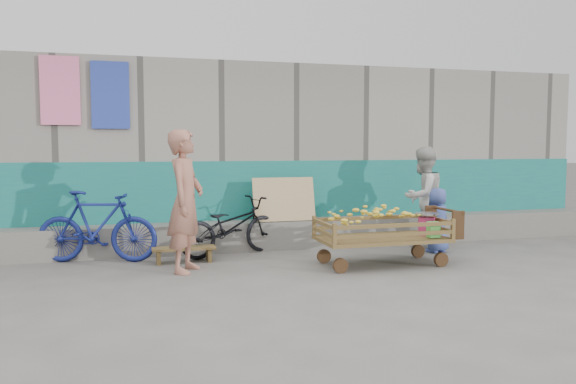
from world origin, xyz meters
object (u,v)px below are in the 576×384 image
object	(u,v)px
vendor_man	(186,201)
banana_cart	(380,225)
bicycle_dark	(231,226)
child	(438,220)
woman	(423,197)
bicycle_blue	(97,227)
bench	(184,251)

from	to	relation	value
vendor_man	banana_cart	bearing A→B (deg)	-72.52
bicycle_dark	child	bearing A→B (deg)	-121.90
woman	child	bearing A→B (deg)	66.53
bicycle_dark	bicycle_blue	xyz separation A→B (m)	(-1.90, 0.01, 0.07)
banana_cart	woman	bearing A→B (deg)	40.98
bench	vendor_man	world-z (taller)	vendor_man
child	banana_cart	bearing A→B (deg)	3.68
vendor_man	child	world-z (taller)	vendor_man
bicycle_blue	bicycle_dark	bearing A→B (deg)	-74.82
bicycle_blue	child	bearing A→B (deg)	-81.64
bench	woman	bearing A→B (deg)	2.93
bench	child	world-z (taller)	child
banana_cart	bicycle_dark	xyz separation A→B (m)	(-1.86, 1.24, -0.12)
bench	bicycle_blue	distance (m)	1.27
vendor_man	bicycle_blue	world-z (taller)	vendor_man
banana_cart	child	bearing A→B (deg)	26.48
bicycle_dark	bench	bearing A→B (deg)	94.24
vendor_man	bench	bearing A→B (deg)	22.42
banana_cart	vendor_man	xyz separation A→B (m)	(-2.61, 0.31, 0.37)
bicycle_blue	bench	bearing A→B (deg)	-91.08
bench	vendor_man	xyz separation A→B (m)	(-0.02, -0.59, 0.77)
woman	bicycle_dark	bearing A→B (deg)	-26.10
banana_cart	child	world-z (taller)	child
child	bicycle_blue	bearing A→B (deg)	-29.80
vendor_man	woman	xyz separation A→B (m)	(3.87, 0.78, -0.11)
bench	vendor_man	size ratio (longest dim) A/B	0.47
woman	bicycle_dark	xyz separation A→B (m)	(-3.12, 0.14, -0.38)
banana_cart	bench	world-z (taller)	banana_cart
bench	bicycle_blue	bearing A→B (deg)	163.57
bench	bicycle_blue	world-z (taller)	bicycle_blue
banana_cart	vendor_man	world-z (taller)	vendor_man
banana_cart	woman	world-z (taller)	woman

